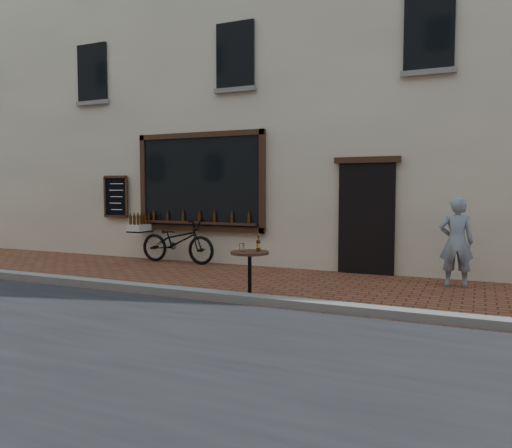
% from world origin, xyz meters
% --- Properties ---
extents(ground, '(90.00, 90.00, 0.00)m').
position_xyz_m(ground, '(0.00, 0.00, 0.00)').
color(ground, brown).
rests_on(ground, ground).
extents(kerb, '(90.00, 0.25, 0.12)m').
position_xyz_m(kerb, '(0.00, 0.20, 0.06)').
color(kerb, slate).
rests_on(kerb, ground).
extents(shop_building, '(28.00, 6.20, 10.00)m').
position_xyz_m(shop_building, '(0.00, 6.50, 5.00)').
color(shop_building, beige).
rests_on(shop_building, ground).
extents(cargo_bicycle, '(2.19, 0.67, 1.07)m').
position_xyz_m(cargo_bicycle, '(-2.38, 3.17, 0.51)').
color(cargo_bicycle, black).
rests_on(cargo_bicycle, ground).
extents(bistro_table, '(0.58, 0.58, 1.00)m').
position_xyz_m(bistro_table, '(0.80, 0.35, 0.53)').
color(bistro_table, black).
rests_on(bistro_table, ground).
extents(pedestrian, '(0.60, 0.43, 1.55)m').
position_xyz_m(pedestrian, '(3.59, 2.78, 0.78)').
color(pedestrian, gray).
rests_on(pedestrian, ground).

